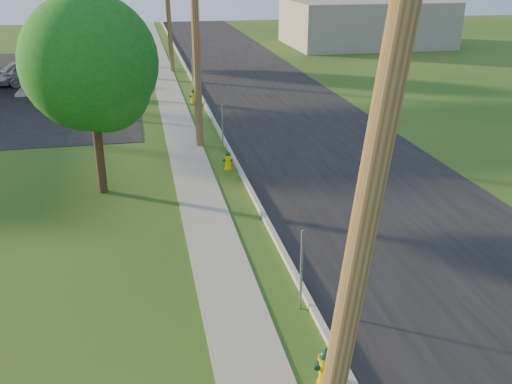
# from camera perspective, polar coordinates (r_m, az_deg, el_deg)

# --- Properties ---
(road) EXTENTS (8.00, 120.00, 0.02)m
(road) POSITION_cam_1_polar(r_m,az_deg,el_deg) (19.59, 11.78, -0.58)
(road) COLOR black
(road) RESTS_ON ground
(curb) EXTENTS (0.15, 120.00, 0.15)m
(curb) POSITION_cam_1_polar(r_m,az_deg,el_deg) (18.41, 0.26, -1.39)
(curb) COLOR #A29F95
(curb) RESTS_ON ground
(sidewalk) EXTENTS (1.50, 120.00, 0.03)m
(sidewalk) POSITION_cam_1_polar(r_m,az_deg,el_deg) (18.18, -5.15, -2.00)
(sidewalk) COLOR gray
(sidewalk) RESTS_ON ground
(utility_pole_near) EXTENTS (1.40, 0.32, 9.48)m
(utility_pole_near) POSITION_cam_1_polar(r_m,az_deg,el_deg) (6.56, 10.91, -2.08)
(utility_pole_near) COLOR brown
(utility_pole_near) RESTS_ON ground
(utility_pole_mid) EXTENTS (1.40, 0.32, 9.80)m
(utility_pole_mid) POSITION_cam_1_polar(r_m,az_deg,el_deg) (23.75, -6.08, 16.09)
(utility_pole_mid) COLOR brown
(utility_pole_mid) RESTS_ON ground
(utility_pole_far) EXTENTS (1.40, 0.32, 9.50)m
(utility_pole_far) POSITION_cam_1_polar(r_m,az_deg,el_deg) (41.65, -8.84, 18.37)
(utility_pole_far) COLOR brown
(utility_pole_far) RESTS_ON ground
(sign_post_near) EXTENTS (0.05, 0.04, 2.00)m
(sign_post_near) POSITION_cam_1_polar(r_m,az_deg,el_deg) (12.91, 4.56, -7.84)
(sign_post_near) COLOR gray
(sign_post_near) RESTS_ON ground
(sign_post_mid) EXTENTS (0.05, 0.04, 2.00)m
(sign_post_mid) POSITION_cam_1_polar(r_m,az_deg,el_deg) (23.63, -3.37, 6.36)
(sign_post_mid) COLOR gray
(sign_post_mid) RESTS_ON ground
(sign_post_far) EXTENTS (0.05, 0.04, 2.00)m
(sign_post_far) POSITION_cam_1_polar(r_m,az_deg,el_deg) (35.44, -6.38, 11.63)
(sign_post_far) COLOR gray
(sign_post_far) RESTS_ON ground
(fuel_pump_ne) EXTENTS (1.20, 3.20, 1.90)m
(fuel_pump_ne) POSITION_cam_1_polar(r_m,az_deg,el_deg) (37.67, -21.82, 10.41)
(fuel_pump_ne) COLOR #A29F95
(fuel_pump_ne) RESTS_ON ground
(fuel_pump_se) EXTENTS (1.20, 3.20, 1.90)m
(fuel_pump_se) POSITION_cam_1_polar(r_m,az_deg,el_deg) (41.56, -20.98, 11.51)
(fuel_pump_se) COLOR #A29F95
(fuel_pump_se) RESTS_ON ground
(price_pylon) EXTENTS (0.34, 2.04, 6.85)m
(price_pylon) POSITION_cam_1_polar(r_m,az_deg,el_deg) (29.10, -15.36, 17.54)
(price_pylon) COLOR gray
(price_pylon) RESTS_ON ground
(distant_building) EXTENTS (14.00, 10.00, 4.00)m
(distant_building) POSITION_cam_1_polar(r_m,az_deg,el_deg) (55.88, 10.87, 16.29)
(distant_building) COLOR gray
(distant_building) RESTS_ON ground
(tree_verge) EXTENTS (4.35, 4.35, 6.60)m
(tree_verge) POSITION_cam_1_polar(r_m,az_deg,el_deg) (19.18, -15.98, 11.79)
(tree_verge) COLOR #372215
(tree_verge) RESTS_ON ground
(tree_lot) EXTENTS (4.51, 4.51, 6.83)m
(tree_lot) POSITION_cam_1_polar(r_m,az_deg,el_deg) (46.95, -17.12, 17.61)
(tree_lot) COLOR #372215
(tree_lot) RESTS_ON ground
(hydrant_near) EXTENTS (0.42, 0.38, 0.82)m
(hydrant_near) POSITION_cam_1_polar(r_m,az_deg,el_deg) (11.21, 6.96, -16.99)
(hydrant_near) COLOR #E5BB00
(hydrant_near) RESTS_ON ground
(hydrant_mid) EXTENTS (0.38, 0.34, 0.73)m
(hydrant_mid) POSITION_cam_1_polar(r_m,az_deg,el_deg) (21.73, -2.83, 3.17)
(hydrant_mid) COLOR #EDD500
(hydrant_mid) RESTS_ON ground
(hydrant_far) EXTENTS (0.41, 0.37, 0.80)m
(hydrant_far) POSITION_cam_1_polar(r_m,az_deg,el_deg) (32.26, -6.29, 9.48)
(hydrant_far) COLOR gold
(hydrant_far) RESTS_ON ground
(car_silver) EXTENTS (5.00, 3.41, 1.58)m
(car_silver) POSITION_cam_1_polar(r_m,az_deg,el_deg) (39.92, -21.45, 11.15)
(car_silver) COLOR silver
(car_silver) RESTS_ON ground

